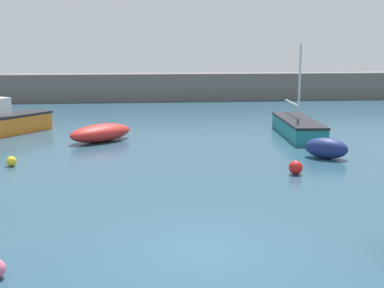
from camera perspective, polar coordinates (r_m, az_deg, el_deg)
The scene contains 7 objects.
ground_plane at distance 12.65m, azimuth 1.23°, elevation -11.58°, with size 120.00×120.00×0.20m, color #284C60.
harbor_breakwater at distance 45.08m, azimuth -3.87°, elevation 6.12°, with size 47.14×2.48×2.22m, color #66605B.
sailboat_short_mast at distance 28.00m, azimuth 11.23°, elevation 1.79°, with size 1.94×6.09×4.67m.
fishing_dinghy_green at distance 22.76m, azimuth 14.13°, elevation -0.43°, with size 2.03×1.86×0.86m.
rowboat_white_midwater at distance 26.25m, azimuth -9.71°, elevation 1.18°, with size 3.52×3.27×0.85m.
mooring_buoy_red at distance 19.78m, azimuth 11.01°, elevation -2.47°, with size 0.51×0.51×0.51m, color red.
mooring_buoy_yellow at distance 21.84m, azimuth -18.71°, elevation -1.76°, with size 0.40×0.40×0.40m, color yellow.
Camera 1 is at (-1.42, -11.62, 4.70)m, focal length 50.00 mm.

